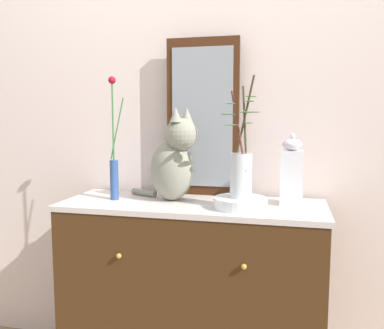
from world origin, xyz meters
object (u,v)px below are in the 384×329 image
at_px(bowl_porcelain, 240,203).
at_px(vase_slim_green, 114,164).
at_px(cat_sitting, 174,161).
at_px(jar_lidded_porcelain, 292,173).
at_px(mirror_leaning, 203,118).
at_px(sideboard, 192,296).
at_px(vase_glass_clear, 241,170).

bearing_deg(bowl_porcelain, vase_slim_green, 175.35).
relative_size(cat_sitting, bowl_porcelain, 1.88).
relative_size(vase_slim_green, jar_lidded_porcelain, 1.81).
bearing_deg(mirror_leaning, cat_sitting, -120.07).
bearing_deg(jar_lidded_porcelain, cat_sitting, -176.05).
distance_m(cat_sitting, bowl_porcelain, 0.38).
bearing_deg(sideboard, jar_lidded_porcelain, 8.37).
height_order(bowl_porcelain, jar_lidded_porcelain, jar_lidded_porcelain).
bearing_deg(bowl_porcelain, jar_lidded_porcelain, 31.31).
distance_m(mirror_leaning, jar_lidded_porcelain, 0.53).
distance_m(mirror_leaning, vase_slim_green, 0.50).
height_order(cat_sitting, bowl_porcelain, cat_sitting).
height_order(mirror_leaning, vase_slim_green, mirror_leaning).
bearing_deg(vase_glass_clear, jar_lidded_porcelain, 31.50).
bearing_deg(mirror_leaning, jar_lidded_porcelain, -17.32).
distance_m(sideboard, mirror_leaning, 0.88).
xyz_separation_m(mirror_leaning, jar_lidded_porcelain, (0.44, -0.14, -0.25)).
distance_m(sideboard, jar_lidded_porcelain, 0.76).
height_order(mirror_leaning, cat_sitting, mirror_leaning).
relative_size(mirror_leaning, bowl_porcelain, 3.34).
bearing_deg(vase_slim_green, mirror_leaning, 29.35).
bearing_deg(mirror_leaning, vase_slim_green, -150.65).
distance_m(bowl_porcelain, jar_lidded_porcelain, 0.28).
height_order(mirror_leaning, vase_glass_clear, mirror_leaning).
relative_size(sideboard, mirror_leaning, 1.55).
bearing_deg(mirror_leaning, vase_glass_clear, -49.72).
bearing_deg(vase_glass_clear, cat_sitting, 164.13).
distance_m(mirror_leaning, bowl_porcelain, 0.51).
relative_size(vase_slim_green, bowl_porcelain, 2.49).
xyz_separation_m(vase_slim_green, jar_lidded_porcelain, (0.83, 0.08, -0.03)).
relative_size(cat_sitting, vase_slim_green, 0.75).
xyz_separation_m(sideboard, cat_sitting, (-0.10, 0.03, 0.65)).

